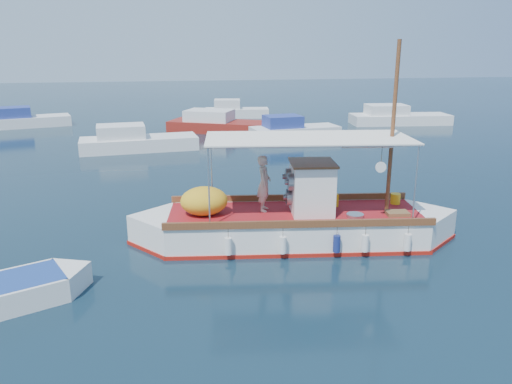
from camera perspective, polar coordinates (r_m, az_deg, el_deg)
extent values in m
plane|color=black|center=(16.93, 2.75, -5.15)|extent=(160.00, 160.00, 0.00)
cube|color=white|center=(16.50, 4.39, -4.35)|extent=(8.42, 3.76, 1.19)
cube|color=white|center=(16.49, -9.81, -4.57)|extent=(2.69, 2.69, 1.19)
cube|color=white|center=(17.49, 17.75, -3.89)|extent=(2.69, 2.69, 1.19)
cube|color=#A1180F|center=(16.63, 4.37, -5.50)|extent=(8.54, 3.86, 0.20)
cube|color=maroon|center=(16.31, 4.44, -2.46)|extent=(8.39, 3.55, 0.07)
cube|color=brown|center=(17.56, 3.87, -0.62)|extent=(8.19, 1.19, 0.22)
cube|color=brown|center=(14.99, 5.12, -3.66)|extent=(8.19, 1.19, 0.22)
cube|color=white|center=(16.14, 6.41, 0.39)|extent=(1.48, 1.57, 1.63)
cube|color=brown|center=(15.93, 6.51, 3.32)|extent=(1.60, 1.69, 0.07)
cylinder|color=slate|center=(15.62, 4.10, 1.16)|extent=(0.31, 0.57, 0.54)
cylinder|color=slate|center=(16.29, 3.80, 1.79)|extent=(0.31, 0.57, 0.54)
cylinder|color=slate|center=(16.12, 3.91, -0.57)|extent=(0.31, 0.57, 0.54)
cylinder|color=brown|center=(16.33, 15.35, 6.93)|extent=(0.15, 0.15, 5.42)
cylinder|color=brown|center=(16.16, 12.30, 5.47)|extent=(1.95, 0.34, 0.09)
cylinder|color=silver|center=(16.98, -5.12, 2.65)|extent=(0.05, 0.05, 2.44)
cylinder|color=silver|center=(14.68, -5.40, 0.45)|extent=(0.05, 0.05, 2.44)
cylinder|color=silver|center=(17.86, 15.14, 2.83)|extent=(0.05, 0.05, 2.44)
cylinder|color=silver|center=(15.69, 17.79, 0.77)|extent=(0.05, 0.05, 2.44)
cube|color=white|center=(15.74, 6.01, 6.16)|extent=(6.69, 3.42, 0.04)
ellipsoid|color=gold|center=(16.05, -5.95, -1.02)|extent=(1.68, 1.48, 0.91)
cube|color=#EDAF15|center=(17.03, 8.90, -0.94)|extent=(0.29, 0.23, 0.43)
cylinder|color=#EDAF15|center=(17.76, 15.65, -0.75)|extent=(0.37, 0.37, 0.37)
cube|color=brown|center=(16.62, 15.84, -2.37)|extent=(0.76, 0.58, 0.13)
cylinder|color=#B2B2B2|center=(16.07, 11.26, -2.69)|extent=(0.61, 0.61, 0.13)
cylinder|color=white|center=(15.25, 14.08, 2.76)|extent=(0.33, 0.08, 0.33)
cylinder|color=white|center=(14.92, -3.18, -6.18)|extent=(0.24, 0.24, 0.52)
cylinder|color=navy|center=(15.25, 9.20, -5.86)|extent=(0.24, 0.24, 0.52)
cylinder|color=white|center=(15.85, 16.92, -5.51)|extent=(0.24, 0.24, 0.52)
imported|color=beige|center=(16.20, 0.93, 0.99)|extent=(0.62, 0.77, 1.84)
cube|color=white|center=(14.28, -21.27, -9.59)|extent=(1.46, 1.46, 0.80)
cube|color=silver|center=(31.83, -13.17, 5.24)|extent=(7.25, 3.10, 1.00)
cube|color=silver|center=(31.64, -15.19, 6.69)|extent=(3.01, 2.31, 0.80)
cube|color=maroon|center=(37.73, -3.52, 7.32)|extent=(8.77, 6.17, 1.00)
cube|color=silver|center=(38.01, -5.36, 8.72)|extent=(4.06, 3.60, 0.80)
cube|color=silver|center=(35.27, 4.47, 6.67)|extent=(6.36, 2.91, 1.00)
cube|color=navy|center=(34.80, 3.08, 8.06)|extent=(2.66, 2.15, 0.80)
cube|color=silver|center=(43.23, 16.11, 7.87)|extent=(8.21, 3.38, 1.00)
cube|color=silver|center=(42.71, 14.68, 9.10)|extent=(3.40, 2.52, 0.80)
cube|color=silver|center=(44.13, -24.67, 7.19)|extent=(6.83, 3.94, 1.00)
cube|color=navy|center=(44.00, -26.07, 8.18)|extent=(3.01, 2.57, 0.80)
cube|color=silver|center=(45.66, -2.21, 8.91)|extent=(5.91, 2.78, 1.00)
cube|color=silver|center=(45.56, -3.32, 10.02)|extent=(2.49, 2.00, 0.80)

